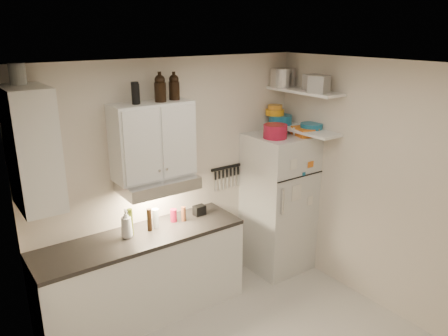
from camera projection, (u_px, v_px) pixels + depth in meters
ceiling at (268, 67)px, 3.18m from camera, size 3.20×3.00×0.02m
back_wall at (173, 180)px, 4.75m from camera, size 3.20×0.02×2.60m
left_wall at (63, 297)px, 2.69m from camera, size 0.02×3.00×2.60m
right_wall at (383, 189)px, 4.47m from camera, size 0.02×3.00×2.60m
base_cabinet at (144, 278)px, 4.47m from camera, size 2.10×0.60×0.88m
countertop at (141, 237)px, 4.32m from camera, size 2.10×0.62×0.04m
upper_cabinet at (153, 140)px, 4.28m from camera, size 0.80×0.33×0.75m
side_cabinet at (32, 149)px, 3.51m from camera, size 0.33×0.55×1.00m
range_hood at (158, 184)px, 4.37m from camera, size 0.76×0.46×0.12m
fridge at (278, 203)px, 5.30m from camera, size 0.70×0.68×1.70m
shelf_hi at (304, 91)px, 4.90m from camera, size 0.30×0.95×0.03m
shelf_lo at (302, 129)px, 5.03m from camera, size 0.30×0.95×0.03m
knife_strip at (226, 167)px, 5.11m from camera, size 0.42×0.02×0.03m
dutch_oven at (275, 131)px, 4.86m from camera, size 0.35×0.35×0.16m
book_stack at (305, 131)px, 5.00m from camera, size 0.28×0.32×0.09m
spice_jar at (295, 131)px, 5.01m from camera, size 0.06×0.06×0.09m
stock_pot at (283, 78)px, 5.12m from camera, size 0.37×0.37×0.21m
tin_a at (313, 82)px, 4.84m from camera, size 0.21×0.19×0.17m
tin_b at (319, 84)px, 4.63m from camera, size 0.23×0.23×0.18m
bowl_teal at (280, 120)px, 5.23m from camera, size 0.28×0.28×0.11m
bowl_orange at (275, 112)px, 5.20m from camera, size 0.22×0.22×0.07m
bowl_yellow at (275, 107)px, 5.18m from camera, size 0.17×0.17×0.06m
plates at (311, 126)px, 4.99m from camera, size 0.32×0.32×0.06m
growler_a at (160, 88)px, 4.15m from camera, size 0.12×0.12×0.26m
growler_b at (174, 87)px, 4.28m from camera, size 0.13×0.13×0.25m
thermos_a at (136, 94)px, 4.05m from camera, size 0.07×0.07×0.19m
thermos_b at (135, 93)px, 4.03m from camera, size 0.09×0.09×0.21m
side_jar at (17, 74)px, 3.43m from camera, size 0.16×0.16×0.17m
soap_bottle at (126, 222)px, 4.23m from camera, size 0.14×0.14×0.32m
pepper_mill at (184, 214)px, 4.62m from camera, size 0.05×0.05×0.16m
oil_bottle at (130, 222)px, 4.28m from camera, size 0.07×0.07×0.28m
vinegar_bottle at (149, 220)px, 4.39m from camera, size 0.06×0.06×0.23m
clear_bottle at (156, 218)px, 4.46m from camera, size 0.08×0.08×0.20m
red_jar at (174, 215)px, 4.61m from camera, size 0.09×0.09×0.14m
caddy at (199, 210)px, 4.78m from camera, size 0.13×0.09×0.11m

